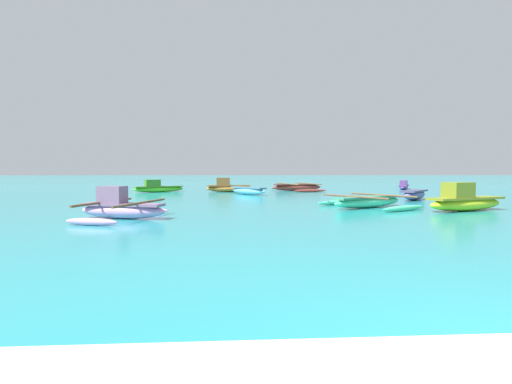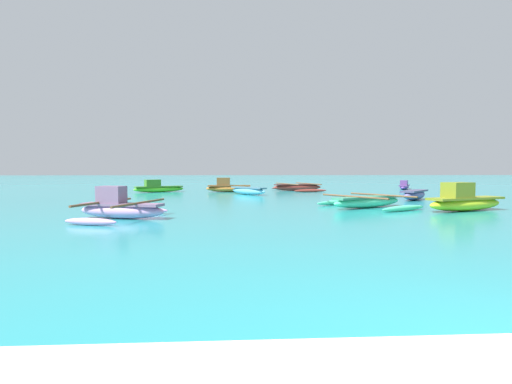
{
  "view_description": "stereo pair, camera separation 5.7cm",
  "coord_description": "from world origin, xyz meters",
  "px_view_note": "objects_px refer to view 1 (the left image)",
  "views": [
    {
      "loc": [
        -2.79,
        -2.02,
        1.43
      ],
      "look_at": [
        -1.41,
        19.88,
        0.25
      ],
      "focal_mm": 28.0,
      "sensor_mm": 36.0,
      "label": 1
    },
    {
      "loc": [
        -2.74,
        -2.02,
        1.43
      ],
      "look_at": [
        -1.41,
        19.88,
        0.25
      ],
      "focal_mm": 28.0,
      "sensor_mm": 36.0,
      "label": 2
    }
  ],
  "objects_px": {
    "moored_boat_4": "(465,201)",
    "moored_boat_6": "(248,190)",
    "moored_boat_2": "(121,208)",
    "moored_boat_3": "(158,188)",
    "moored_boat_1": "(297,187)",
    "moored_boat_8": "(414,195)",
    "moored_boat_5": "(404,186)",
    "moored_boat_0": "(228,187)",
    "moored_boat_7": "(368,202)"
  },
  "relations": [
    {
      "from": "moored_boat_1",
      "to": "moored_boat_5",
      "type": "height_order",
      "value": "moored_boat_5"
    },
    {
      "from": "moored_boat_0",
      "to": "moored_boat_3",
      "type": "bearing_deg",
      "value": -178.35
    },
    {
      "from": "moored_boat_4",
      "to": "moored_boat_2",
      "type": "bearing_deg",
      "value": 167.23
    },
    {
      "from": "moored_boat_6",
      "to": "moored_boat_7",
      "type": "xyz_separation_m",
      "value": [
        4.28,
        -8.55,
        -0.02
      ]
    },
    {
      "from": "moored_boat_4",
      "to": "moored_boat_6",
      "type": "height_order",
      "value": "moored_boat_4"
    },
    {
      "from": "moored_boat_1",
      "to": "moored_boat_4",
      "type": "bearing_deg",
      "value": -91.01
    },
    {
      "from": "moored_boat_1",
      "to": "moored_boat_7",
      "type": "distance_m",
      "value": 13.05
    },
    {
      "from": "moored_boat_1",
      "to": "moored_boat_2",
      "type": "xyz_separation_m",
      "value": [
        -7.99,
        -16.03,
        0.07
      ]
    },
    {
      "from": "moored_boat_6",
      "to": "moored_boat_7",
      "type": "distance_m",
      "value": 9.56
    },
    {
      "from": "moored_boat_1",
      "to": "moored_boat_0",
      "type": "bearing_deg",
      "value": -179.02
    },
    {
      "from": "moored_boat_7",
      "to": "moored_boat_3",
      "type": "bearing_deg",
      "value": 100.5
    },
    {
      "from": "moored_boat_5",
      "to": "moored_boat_1",
      "type": "bearing_deg",
      "value": 130.28
    },
    {
      "from": "moored_boat_1",
      "to": "moored_boat_3",
      "type": "relative_size",
      "value": 1.45
    },
    {
      "from": "moored_boat_8",
      "to": "moored_boat_4",
      "type": "bearing_deg",
      "value": -145.18
    },
    {
      "from": "moored_boat_3",
      "to": "moored_boat_8",
      "type": "height_order",
      "value": "moored_boat_3"
    },
    {
      "from": "moored_boat_2",
      "to": "moored_boat_3",
      "type": "xyz_separation_m",
      "value": [
        -1.56,
        14.6,
        -0.03
      ]
    },
    {
      "from": "moored_boat_6",
      "to": "moored_boat_8",
      "type": "bearing_deg",
      "value": 22.92
    },
    {
      "from": "moored_boat_1",
      "to": "moored_boat_8",
      "type": "relative_size",
      "value": 2.05
    },
    {
      "from": "moored_boat_0",
      "to": "moored_boat_3",
      "type": "relative_size",
      "value": 0.94
    },
    {
      "from": "moored_boat_0",
      "to": "moored_boat_1",
      "type": "distance_m",
      "value": 5.11
    },
    {
      "from": "moored_boat_2",
      "to": "moored_boat_3",
      "type": "relative_size",
      "value": 1.08
    },
    {
      "from": "moored_boat_2",
      "to": "moored_boat_5",
      "type": "distance_m",
      "value": 24.22
    },
    {
      "from": "moored_boat_3",
      "to": "moored_boat_7",
      "type": "bearing_deg",
      "value": -78.63
    },
    {
      "from": "moored_boat_3",
      "to": "moored_boat_6",
      "type": "relative_size",
      "value": 1.19
    },
    {
      "from": "moored_boat_0",
      "to": "moored_boat_7",
      "type": "relative_size",
      "value": 0.75
    },
    {
      "from": "moored_boat_2",
      "to": "moored_boat_3",
      "type": "height_order",
      "value": "moored_boat_2"
    },
    {
      "from": "moored_boat_1",
      "to": "moored_boat_8",
      "type": "distance_m",
      "value": 10.17
    },
    {
      "from": "moored_boat_5",
      "to": "moored_boat_4",
      "type": "bearing_deg",
      "value": -167.84
    },
    {
      "from": "moored_boat_5",
      "to": "moored_boat_6",
      "type": "xyz_separation_m",
      "value": [
        -12.23,
        -6.15,
        0.01
      ]
    },
    {
      "from": "moored_boat_2",
      "to": "moored_boat_1",
      "type": "bearing_deg",
      "value": 79.17
    },
    {
      "from": "moored_boat_2",
      "to": "moored_boat_4",
      "type": "relative_size",
      "value": 1.03
    },
    {
      "from": "moored_boat_2",
      "to": "moored_boat_8",
      "type": "bearing_deg",
      "value": 44.72
    },
    {
      "from": "moored_boat_6",
      "to": "moored_boat_8",
      "type": "height_order",
      "value": "moored_boat_8"
    },
    {
      "from": "moored_boat_2",
      "to": "moored_boat_3",
      "type": "distance_m",
      "value": 14.68
    },
    {
      "from": "moored_boat_2",
      "to": "moored_boat_3",
      "type": "bearing_deg",
      "value": 111.75
    },
    {
      "from": "moored_boat_3",
      "to": "moored_boat_8",
      "type": "xyz_separation_m",
      "value": [
        13.76,
        -7.82,
        -0.03
      ]
    },
    {
      "from": "moored_boat_3",
      "to": "moored_boat_5",
      "type": "bearing_deg",
      "value": -20.05
    },
    {
      "from": "moored_boat_1",
      "to": "moored_boat_3",
      "type": "distance_m",
      "value": 9.66
    },
    {
      "from": "moored_boat_2",
      "to": "moored_boat_8",
      "type": "xyz_separation_m",
      "value": [
        12.21,
        6.78,
        -0.06
      ]
    },
    {
      "from": "moored_boat_7",
      "to": "moored_boat_8",
      "type": "relative_size",
      "value": 1.77
    },
    {
      "from": "moored_boat_5",
      "to": "moored_boat_0",
      "type": "bearing_deg",
      "value": 132.05
    },
    {
      "from": "moored_boat_0",
      "to": "moored_boat_7",
      "type": "height_order",
      "value": "moored_boat_0"
    },
    {
      "from": "moored_boat_1",
      "to": "moored_boat_8",
      "type": "xyz_separation_m",
      "value": [
        4.21,
        -9.25,
        0.02
      ]
    },
    {
      "from": "moored_boat_2",
      "to": "moored_boat_5",
      "type": "height_order",
      "value": "moored_boat_2"
    },
    {
      "from": "moored_boat_5",
      "to": "moored_boat_7",
      "type": "distance_m",
      "value": 16.71
    },
    {
      "from": "moored_boat_5",
      "to": "moored_boat_3",
      "type": "bearing_deg",
      "value": 128.98
    },
    {
      "from": "moored_boat_3",
      "to": "moored_boat_8",
      "type": "relative_size",
      "value": 1.42
    },
    {
      "from": "moored_boat_4",
      "to": "moored_boat_8",
      "type": "bearing_deg",
      "value": 62.62
    },
    {
      "from": "moored_boat_1",
      "to": "moored_boat_4",
      "type": "relative_size",
      "value": 1.38
    },
    {
      "from": "moored_boat_7",
      "to": "moored_boat_1",
      "type": "bearing_deg",
      "value": 61.93
    }
  ]
}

